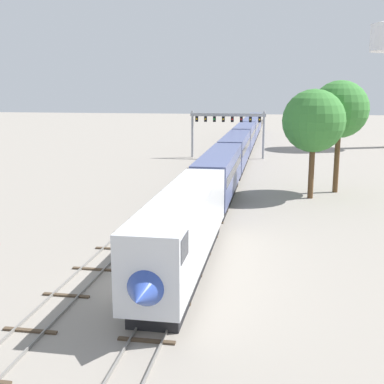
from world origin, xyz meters
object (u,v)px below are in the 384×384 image
at_px(signal_gantry, 228,123).
at_px(trackside_tree_left, 340,110).
at_px(passenger_train, 241,143).
at_px(trackside_tree_mid, 314,121).

bearing_deg(signal_gantry, trackside_tree_left, -60.61).
xyz_separation_m(passenger_train, signal_gantry, (-2.25, 1.78, 3.01)).
relative_size(passenger_train, signal_gantry, 9.65).
distance_m(passenger_train, trackside_tree_left, 26.88).
bearing_deg(trackside_tree_left, signal_gantry, 119.39).
height_order(passenger_train, signal_gantry, signal_gantry).
distance_m(trackside_tree_left, trackside_tree_mid, 4.65).
relative_size(passenger_train, trackside_tree_mid, 10.65).
bearing_deg(trackside_tree_mid, signal_gantry, 111.51).
bearing_deg(trackside_tree_left, passenger_train, 117.01).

